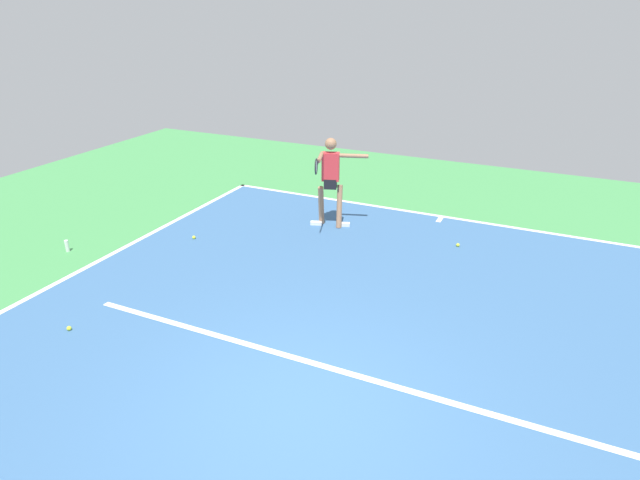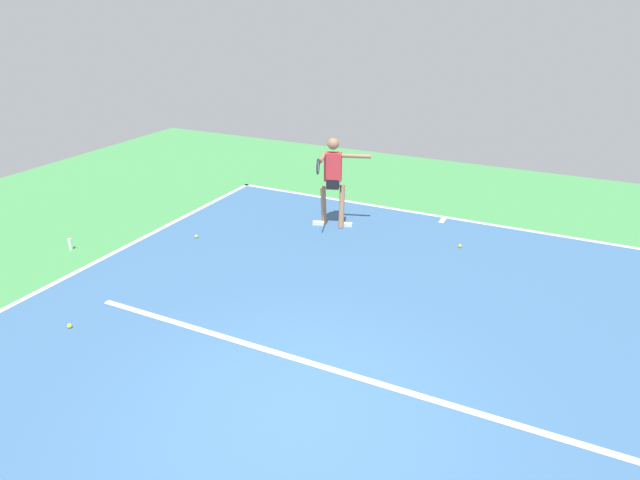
# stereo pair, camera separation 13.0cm
# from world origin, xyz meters

# --- Properties ---
(ground_plane) EXTENTS (22.22, 22.22, 0.00)m
(ground_plane) POSITION_xyz_m (0.00, 0.00, 0.00)
(ground_plane) COLOR #428E4C
(court_surface) EXTENTS (10.15, 13.46, 0.00)m
(court_surface) POSITION_xyz_m (0.00, 0.00, 0.00)
(court_surface) COLOR #38608E
(court_surface) RESTS_ON ground_plane
(court_line_baseline_near) EXTENTS (10.15, 0.10, 0.01)m
(court_line_baseline_near) POSITION_xyz_m (0.00, -6.68, 0.00)
(court_line_baseline_near) COLOR white
(court_line_baseline_near) RESTS_ON ground_plane
(court_line_sideline_right) EXTENTS (0.10, 13.46, 0.01)m
(court_line_sideline_right) POSITION_xyz_m (5.03, 0.00, 0.00)
(court_line_sideline_right) COLOR white
(court_line_sideline_right) RESTS_ON ground_plane
(court_line_service) EXTENTS (7.62, 0.10, 0.01)m
(court_line_service) POSITION_xyz_m (0.00, -0.87, 0.00)
(court_line_service) COLOR white
(court_line_service) RESTS_ON ground_plane
(court_line_centre_mark) EXTENTS (0.10, 0.30, 0.01)m
(court_line_centre_mark) POSITION_xyz_m (0.00, -6.48, 0.00)
(court_line_centre_mark) COLOR white
(court_line_centre_mark) RESTS_ON ground_plane
(tennis_player) EXTENTS (1.11, 1.34, 1.83)m
(tennis_player) POSITION_xyz_m (1.95, -5.18, 1.06)
(tennis_player) COLOR #9E7051
(tennis_player) RESTS_ON ground_plane
(tennis_ball_centre_court) EXTENTS (0.07, 0.07, 0.07)m
(tennis_ball_centre_court) POSITION_xyz_m (4.09, -3.45, 0.03)
(tennis_ball_centre_court) COLOR yellow
(tennis_ball_centre_court) RESTS_ON ground_plane
(tennis_ball_by_baseline) EXTENTS (0.07, 0.07, 0.07)m
(tennis_ball_by_baseline) POSITION_xyz_m (3.72, -0.10, 0.03)
(tennis_ball_by_baseline) COLOR #CCE033
(tennis_ball_by_baseline) RESTS_ON ground_plane
(tennis_ball_near_service_line) EXTENTS (0.07, 0.07, 0.07)m
(tennis_ball_near_service_line) POSITION_xyz_m (-0.64, -5.27, 0.03)
(tennis_ball_near_service_line) COLOR #CCE033
(tennis_ball_near_service_line) RESTS_ON ground_plane
(water_bottle) EXTENTS (0.07, 0.07, 0.22)m
(water_bottle) POSITION_xyz_m (5.85, -2.00, 0.11)
(water_bottle) COLOR white
(water_bottle) RESTS_ON ground_plane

